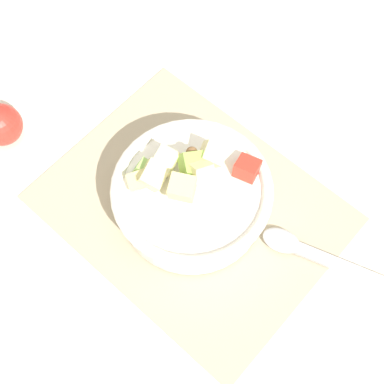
{
  "coord_description": "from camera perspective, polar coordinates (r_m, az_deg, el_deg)",
  "views": [
    {
      "loc": [
        -0.23,
        0.26,
        0.78
      ],
      "look_at": [
        0.0,
        -0.0,
        0.05
      ],
      "focal_mm": 52.52,
      "sensor_mm": 36.0,
      "label": 1
    }
  ],
  "objects": [
    {
      "name": "placemat",
      "position": [
        0.85,
        -0.02,
        -1.58
      ],
      "size": [
        0.42,
        0.33,
        0.01
      ],
      "primitive_type": "cube",
      "color": "tan",
      "rests_on": "ground_plane"
    },
    {
      "name": "serving_spoon",
      "position": [
        0.83,
        11.36,
        -5.82
      ],
      "size": [
        0.19,
        0.08,
        0.01
      ],
      "color": "#B7B7BC",
      "rests_on": "placemat"
    },
    {
      "name": "ground_plane",
      "position": [
        0.85,
        -0.02,
        -1.66
      ],
      "size": [
        2.4,
        2.4,
        0.0
      ],
      "primitive_type": "plane",
      "color": "silver"
    },
    {
      "name": "salad_bowl",
      "position": [
        0.81,
        -0.04,
        -0.2
      ],
      "size": [
        0.23,
        0.23,
        0.11
      ],
      "color": "white",
      "rests_on": "placemat"
    },
    {
      "name": "whole_apple",
      "position": [
        0.93,
        -18.82,
        6.49
      ],
      "size": [
        0.07,
        0.07,
        0.08
      ],
      "color": "red",
      "rests_on": "ground_plane"
    }
  ]
}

